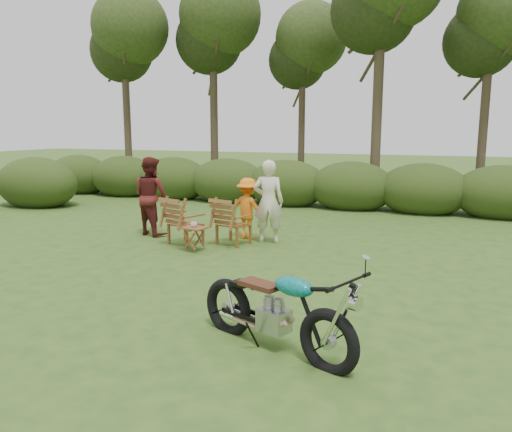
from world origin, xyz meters
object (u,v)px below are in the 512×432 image
at_px(lawn_chair_right, 234,244).
at_px(lawn_chair_left, 186,244).
at_px(cup, 194,224).
at_px(adult_a, 268,242).
at_px(motorcycle, 274,348).
at_px(side_table, 195,239).
at_px(adult_b, 153,234).
at_px(child, 248,239).

distance_m(lawn_chair_right, lawn_chair_left, 0.98).
xyz_separation_m(cup, adult_a, (1.06, 1.24, -0.52)).
distance_m(motorcycle, lawn_chair_right, 4.95).
xyz_separation_m(lawn_chair_left, side_table, (0.46, -0.48, 0.24)).
xyz_separation_m(motorcycle, lawn_chair_left, (-3.32, 3.97, 0.00)).
relative_size(adult_a, adult_b, 0.99).
bearing_deg(adult_b, lawn_chair_right, -166.83).
distance_m(lawn_chair_left, cup, 0.84).
xyz_separation_m(lawn_chair_left, adult_b, (-1.16, 0.54, 0.00)).
relative_size(lawn_chair_right, adult_b, 0.56).
xyz_separation_m(side_table, adult_a, (1.05, 1.25, -0.24)).
distance_m(motorcycle, adult_a, 5.07).
height_order(motorcycle, lawn_chair_left, motorcycle).
bearing_deg(lawn_chair_left, lawn_chair_right, -140.96).
xyz_separation_m(motorcycle, lawn_chair_right, (-2.41, 4.32, 0.00)).
relative_size(lawn_chair_right, cup, 7.55).
distance_m(motorcycle, child, 5.42).
relative_size(cup, adult_b, 0.07).
distance_m(cup, adult_a, 1.72).
xyz_separation_m(motorcycle, adult_b, (-4.48, 4.50, 0.00)).
relative_size(lawn_chair_left, adult_a, 0.57).
distance_m(lawn_chair_right, adult_a, 0.73).
bearing_deg(adult_a, lawn_chair_right, 22.37).
height_order(motorcycle, lawn_chair_right, motorcycle).
bearing_deg(cup, motorcycle, -50.60).
relative_size(lawn_chair_left, child, 0.75).
height_order(motorcycle, side_table, motorcycle).
bearing_deg(adult_a, motorcycle, 98.55).
distance_m(lawn_chair_right, cup, 1.08).
bearing_deg(child, side_table, 77.86).
relative_size(cup, adult_a, 0.07).
height_order(side_table, adult_b, adult_b).
bearing_deg(motorcycle, side_table, 150.55).
bearing_deg(motorcycle, cup, 150.63).
bearing_deg(lawn_chair_left, cup, 151.34).
relative_size(side_table, adult_b, 0.27).
bearing_deg(adult_b, motorcycle, 152.99).
distance_m(lawn_chair_left, side_table, 0.71).
height_order(cup, adult_a, adult_a).
bearing_deg(cup, lawn_chair_left, 133.57).
height_order(lawn_chair_right, child, child).
xyz_separation_m(motorcycle, side_table, (-2.86, 3.49, 0.24)).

